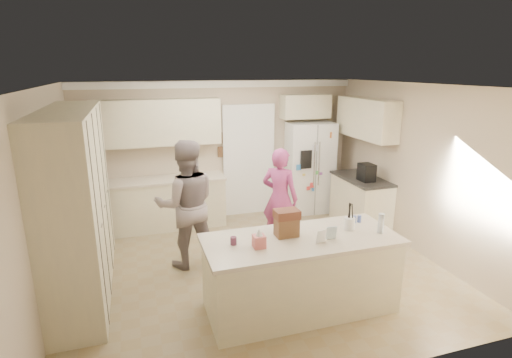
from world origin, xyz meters
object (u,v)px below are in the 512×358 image
object	(u,v)px
refrigerator	(308,167)
teen_boy	(186,204)
tissue_box	(259,241)
teen_girl	(280,198)
coffee_maker	(367,172)
island_base	(300,275)
dollhouse_body	(287,227)
utensil_crock	(350,224)

from	to	relation	value
refrigerator	teen_boy	xyz separation A→B (m)	(-2.65, -1.64, 0.03)
tissue_box	teen_boy	distance (m)	1.73
teen_girl	coffee_maker	bearing A→B (deg)	-132.81
tissue_box	coffee_maker	bearing A→B (deg)	37.57
island_base	dollhouse_body	world-z (taller)	dollhouse_body
utensil_crock	tissue_box	distance (m)	1.21
utensil_crock	teen_boy	distance (m)	2.31
dollhouse_body	teen_boy	world-z (taller)	teen_boy
island_base	utensil_crock	size ratio (longest dim) A/B	14.67
teen_girl	dollhouse_body	bearing A→B (deg)	113.59
coffee_maker	teen_boy	distance (m)	3.19
island_base	utensil_crock	world-z (taller)	utensil_crock
refrigerator	island_base	world-z (taller)	refrigerator
dollhouse_body	teen_boy	size ratio (longest dim) A/B	0.14
refrigerator	utensil_crock	world-z (taller)	refrigerator
refrigerator	teen_girl	distance (m)	1.84
utensil_crock	dollhouse_body	world-z (taller)	dollhouse_body
coffee_maker	utensil_crock	size ratio (longest dim) A/B	2.00
island_base	tissue_box	size ratio (longest dim) A/B	15.71
coffee_maker	dollhouse_body	world-z (taller)	coffee_maker
coffee_maker	teen_boy	world-z (taller)	teen_boy
tissue_box	dollhouse_body	world-z (taller)	dollhouse_body
island_base	teen_boy	xyz separation A→B (m)	(-1.12, 1.53, 0.49)
refrigerator	tissue_box	bearing A→B (deg)	-118.91
coffee_maker	island_base	size ratio (longest dim) A/B	0.14
utensil_crock	dollhouse_body	bearing A→B (deg)	176.42
island_base	dollhouse_body	distance (m)	0.62
tissue_box	dollhouse_body	size ratio (longest dim) A/B	0.54
island_base	dollhouse_body	size ratio (longest dim) A/B	8.46
coffee_maker	utensil_crock	bearing A→B (deg)	-127.12
teen_boy	island_base	bearing A→B (deg)	128.11
coffee_maker	tissue_box	world-z (taller)	coffee_maker
teen_boy	utensil_crock	bearing A→B (deg)	142.03
utensil_crock	teen_girl	distance (m)	1.72
coffee_maker	teen_girl	world-z (taller)	teen_girl
utensil_crock	teen_girl	bearing A→B (deg)	98.77
coffee_maker	dollhouse_body	size ratio (longest dim) A/B	1.15
dollhouse_body	teen_girl	distance (m)	1.74
utensil_crock	teen_boy	size ratio (longest dim) A/B	0.08
refrigerator	utensil_crock	size ratio (longest dim) A/B	12.00
tissue_box	teen_boy	world-z (taller)	teen_boy
teen_boy	refrigerator	bearing A→B (deg)	-146.19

